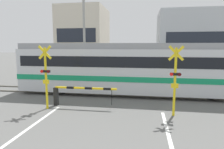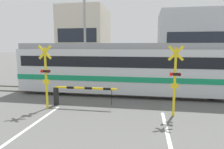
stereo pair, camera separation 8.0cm
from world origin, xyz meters
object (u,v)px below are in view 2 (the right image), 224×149
(crossing_signal_left, at_px, (46,74))
(crossing_signal_right, at_px, (175,78))
(crossing_barrier_near, at_px, (71,92))
(pedestrian, at_px, (133,70))
(commuter_train, at_px, (133,67))
(crossing_barrier_far, at_px, (149,77))

(crossing_signal_left, height_order, crossing_signal_right, same)
(crossing_barrier_near, xyz_separation_m, pedestrian, (2.65, 8.68, 0.22))
(commuter_train, height_order, crossing_barrier_near, commuter_train)
(crossing_signal_left, relative_size, pedestrian, 1.91)
(crossing_barrier_far, relative_size, pedestrian, 2.02)
(crossing_barrier_near, bearing_deg, crossing_signal_left, -150.06)
(crossing_signal_left, bearing_deg, crossing_barrier_far, 51.65)
(crossing_barrier_far, bearing_deg, crossing_barrier_near, -124.69)
(commuter_train, bearing_deg, crossing_barrier_far, 68.68)
(crossing_barrier_far, height_order, crossing_signal_left, crossing_signal_left)
(commuter_train, relative_size, crossing_barrier_near, 4.40)
(crossing_barrier_far, xyz_separation_m, pedestrian, (-1.37, 2.88, 0.22))
(crossing_barrier_near, bearing_deg, commuter_train, 46.72)
(commuter_train, height_order, pedestrian, commuter_train)
(commuter_train, relative_size, pedestrian, 8.89)
(pedestrian, bearing_deg, crossing_barrier_far, -64.59)
(crossing_signal_right, bearing_deg, crossing_barrier_near, 173.17)
(commuter_train, relative_size, crossing_barrier_far, 4.40)
(commuter_train, xyz_separation_m, crossing_barrier_near, (-2.99, -3.17, -1.03))
(commuter_train, distance_m, crossing_signal_right, 4.31)
(crossing_signal_right, bearing_deg, crossing_signal_left, 180.00)
(crossing_barrier_far, relative_size, crossing_signal_left, 1.06)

